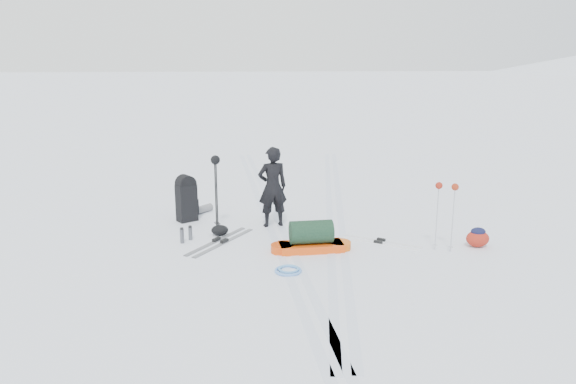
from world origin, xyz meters
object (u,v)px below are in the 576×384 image
object	(u,v)px
ski_poles_black	(216,169)
pulk_sled	(311,239)
skier	(272,187)
expedition_rucksack	(188,199)

from	to	relation	value
ski_poles_black	pulk_sled	bearing A→B (deg)	-24.15
pulk_sled	skier	bearing A→B (deg)	107.29
expedition_rucksack	ski_poles_black	size ratio (longest dim) A/B	0.70
pulk_sled	ski_poles_black	bearing A→B (deg)	135.71
skier	expedition_rucksack	bearing A→B (deg)	-30.39
pulk_sled	expedition_rucksack	bearing A→B (deg)	133.82
expedition_rucksack	skier	bearing A→B (deg)	-50.77
skier	ski_poles_black	world-z (taller)	skier
skier	pulk_sled	distance (m)	1.76
pulk_sled	expedition_rucksack	xyz separation A→B (m)	(-2.36, 2.11, 0.24)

